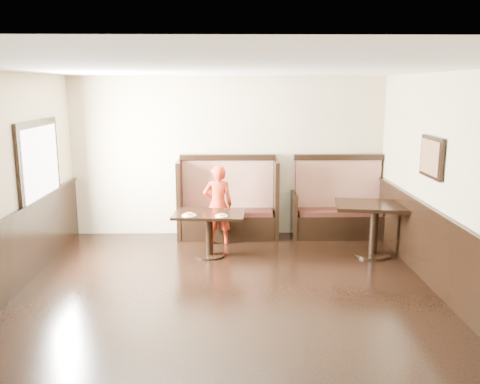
{
  "coord_description": "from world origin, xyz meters",
  "views": [
    {
      "loc": [
        0.06,
        -5.4,
        2.62
      ],
      "look_at": [
        0.2,
        2.35,
        1.0
      ],
      "focal_mm": 38.0,
      "sensor_mm": 36.0,
      "label": 1
    }
  ],
  "objects_px": {
    "booth_neighbor": "(338,209)",
    "table_neighbor": "(375,217)",
    "table_main": "(209,223)",
    "child": "(218,205)",
    "booth_main": "(228,207)"
  },
  "relations": [
    {
      "from": "child",
      "to": "table_main",
      "type": "bearing_deg",
      "value": 73.42
    },
    {
      "from": "table_neighbor",
      "to": "booth_main",
      "type": "bearing_deg",
      "value": 163.43
    },
    {
      "from": "table_main",
      "to": "table_neighbor",
      "type": "distance_m",
      "value": 2.58
    },
    {
      "from": "table_main",
      "to": "child",
      "type": "distance_m",
      "value": 0.67
    },
    {
      "from": "booth_neighbor",
      "to": "booth_main",
      "type": "bearing_deg",
      "value": 179.95
    },
    {
      "from": "booth_main",
      "to": "child",
      "type": "relative_size",
      "value": 1.3
    },
    {
      "from": "booth_main",
      "to": "booth_neighbor",
      "type": "height_order",
      "value": "same"
    },
    {
      "from": "table_neighbor",
      "to": "child",
      "type": "height_order",
      "value": "child"
    },
    {
      "from": "table_main",
      "to": "child",
      "type": "relative_size",
      "value": 0.85
    },
    {
      "from": "booth_main",
      "to": "table_neighbor",
      "type": "xyz_separation_m",
      "value": [
        2.29,
        -1.09,
        0.1
      ]
    },
    {
      "from": "table_main",
      "to": "table_neighbor",
      "type": "relative_size",
      "value": 0.88
    },
    {
      "from": "booth_main",
      "to": "child",
      "type": "xyz_separation_m",
      "value": [
        -0.16,
        -0.43,
        0.15
      ]
    },
    {
      "from": "table_neighbor",
      "to": "booth_neighbor",
      "type": "bearing_deg",
      "value": 116.23
    },
    {
      "from": "table_neighbor",
      "to": "table_main",
      "type": "bearing_deg",
      "value": -171.44
    },
    {
      "from": "booth_neighbor",
      "to": "table_neighbor",
      "type": "height_order",
      "value": "booth_neighbor"
    }
  ]
}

